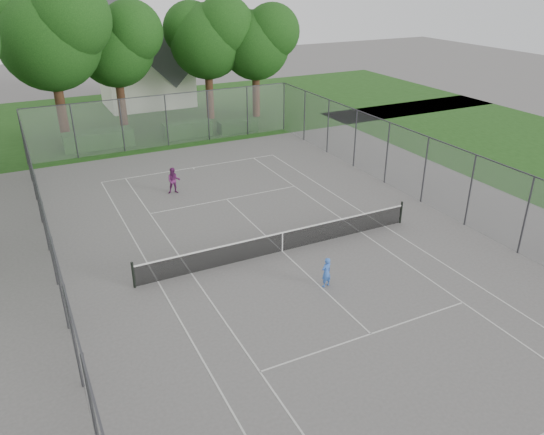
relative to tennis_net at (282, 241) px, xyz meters
name	(u,v)px	position (x,y,z in m)	size (l,w,h in m)	color
ground	(282,251)	(0.00, 0.00, -0.51)	(120.00, 120.00, 0.00)	#5E5B5A
grass_far	(137,116)	(0.00, 26.00, -0.51)	(60.00, 20.00, 0.00)	#1B4213
court_markings	(282,251)	(0.00, 0.00, -0.50)	(11.03, 23.83, 0.01)	beige
tennis_net	(282,241)	(0.00, 0.00, 0.00)	(12.87, 0.10, 1.10)	black
perimeter_fence	(283,213)	(0.00, 0.00, 1.30)	(18.08, 34.08, 3.52)	#38383D
tree_far_left	(50,31)	(-6.13, 20.72, 6.95)	(7.55, 6.89, 10.85)	#3D2216
tree_far_midleft	(116,41)	(-1.65, 22.87, 5.84)	(6.43, 5.87, 9.24)	#3D2216
tree_far_midright	(208,35)	(5.31, 22.59, 5.96)	(6.55, 5.98, 9.42)	#3D2216
tree_far_right	(257,40)	(8.94, 21.56, 5.56)	(6.15, 5.61, 8.84)	#3D2216
hedge_left	(99,139)	(-4.37, 18.65, 0.06)	(4.58, 1.38, 1.15)	#1E4D18
hedge_mid	(188,129)	(1.87, 18.36, 0.04)	(3.52, 1.01, 1.11)	#1E4D18
hedge_right	(237,126)	(5.60, 17.97, -0.07)	(2.91, 1.07, 0.87)	#1E4D18
house	(145,63)	(1.93, 29.53, 3.12)	(7.25, 5.62, 9.02)	silver
girl_player	(326,272)	(0.22, -3.19, 0.10)	(0.45, 0.29, 1.23)	blue
woman_player	(174,181)	(-2.20, 8.47, 0.21)	(0.70, 0.55, 1.45)	#69235E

